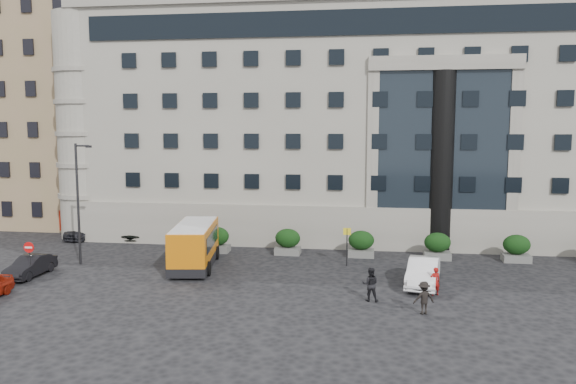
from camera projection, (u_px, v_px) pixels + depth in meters
name	position (u px, v px, depth m)	size (l,w,h in m)	color
ground	(248.00, 284.00, 32.58)	(120.00, 120.00, 0.00)	black
civic_building	(360.00, 127.00, 52.31)	(44.00, 24.00, 18.00)	gray
entrance_column	(441.00, 163.00, 40.27)	(1.80, 1.80, 13.00)	black
apartment_near	(48.00, 117.00, 54.38)	(14.00, 14.00, 20.00)	#897550
apartment_far	(104.00, 111.00, 72.37)	(13.00, 13.00, 22.00)	#7C6648
hedge_a	(217.00, 239.00, 40.69)	(1.80, 1.26, 1.84)	#5B5B58
hedge_b	(288.00, 241.00, 39.97)	(1.80, 1.26, 1.84)	#5B5B58
hedge_c	(361.00, 244.00, 39.25)	(1.80, 1.26, 1.84)	#5B5B58
hedge_d	(437.00, 246.00, 38.53)	(1.80, 1.26, 1.84)	#5B5B58
hedge_e	(517.00, 248.00, 37.81)	(1.80, 1.26, 1.84)	#5B5B58
street_lamp	(79.00, 199.00, 36.66)	(1.16, 0.18, 8.00)	#262628
bus_stop_sign	(347.00, 240.00, 36.52)	(0.50, 0.08, 2.52)	#262628
no_entry_sign	(29.00, 253.00, 33.16)	(0.64, 0.16, 2.32)	#262628
minibus	(194.00, 244.00, 36.26)	(3.30, 7.02, 2.82)	#C96709
red_truck	(91.00, 213.00, 49.67)	(3.16, 5.55, 2.82)	maroon
parked_car_b	(30.00, 266.00, 34.16)	(1.34, 3.84, 1.27)	black
parked_car_c	(85.00, 230.00, 45.94)	(1.87, 4.60, 1.34)	black
parked_car_d	(141.00, 230.00, 45.80)	(2.15, 4.67, 1.30)	black
white_taxi	(423.00, 272.00, 32.19)	(1.66, 4.76, 1.57)	white
pedestrian_a	(435.00, 281.00, 30.35)	(0.56, 0.37, 1.54)	maroon
pedestrian_b	(370.00, 284.00, 29.33)	(0.87, 0.68, 1.80)	black
pedestrian_c	(424.00, 298.00, 27.32)	(1.05, 0.60, 1.62)	black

